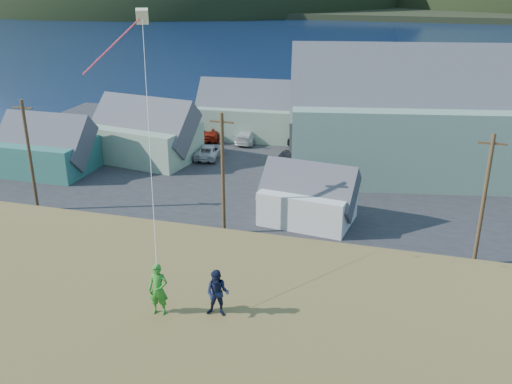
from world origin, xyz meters
TOP-DOWN VIEW (x-y plane):
  - ground at (0.00, 0.00)m, footprint 900.00×900.00m
  - grass_strip at (0.00, -2.00)m, footprint 110.00×8.00m
  - waterfront_lot at (0.00, 17.00)m, footprint 72.00×36.00m
  - wharf at (-6.00, 40.00)m, footprint 26.00×14.00m
  - far_hills at (35.59, 279.38)m, footprint 760.00×265.00m
  - shed_teal at (-24.19, 9.34)m, footprint 8.24×5.81m
  - shed_palegreen_near at (-17.34, 15.03)m, footprint 10.79×7.74m
  - shed_white at (0.37, 5.04)m, footprint 7.24×5.26m
  - shed_palegreen_far at (-10.01, 25.50)m, footprint 11.51×7.07m
  - utility_poles at (-4.38, 1.50)m, footprint 31.59×0.24m
  - parked_cars at (-9.54, 20.74)m, footprint 25.37×11.86m
  - kite_flyer_green at (-0.05, -18.44)m, footprint 0.67×0.48m
  - kite_flyer_navy at (1.75, -18.04)m, footprint 0.80×0.65m
  - kite_rig at (-3.16, -12.39)m, footprint 2.17×3.47m

SIDE VIEW (x-z plane):
  - ground at x=0.00m, z-range 0.00..0.00m
  - grass_strip at x=0.00m, z-range 0.00..0.10m
  - waterfront_lot at x=0.00m, z-range 0.00..0.12m
  - wharf at x=-6.00m, z-range 0.00..0.90m
  - parked_cars at x=-9.54m, z-range 0.06..1.64m
  - far_hills at x=35.59m, z-range -69.50..73.50m
  - shed_white at x=0.37m, z-range -0.59..4.75m
  - shed_teal at x=-24.19m, z-range -0.82..5.67m
  - shed_palegreen_near at x=-17.34m, z-range -0.89..6.33m
  - shed_palegreen_far at x=-10.01m, z-range -0.89..6.60m
  - utility_poles at x=-4.38m, z-range 0.10..8.61m
  - kite_flyer_navy at x=1.75m, z-range 7.20..8.75m
  - kite_flyer_green at x=-0.05m, z-range 7.20..8.90m
  - kite_rig at x=-3.16m, z-range 10.50..20.25m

